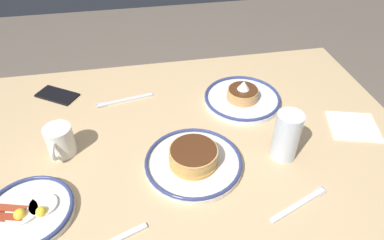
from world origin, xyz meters
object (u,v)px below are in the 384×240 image
at_px(plate_near_main, 242,97).
at_px(fork_near, 300,204).
at_px(plate_center_pancakes, 28,212).
at_px(coffee_mug, 60,140).
at_px(cell_phone, 57,95).
at_px(paper_napkin, 353,126).
at_px(plate_far_companion, 193,160).
at_px(drinking_glass, 286,138).
at_px(fork_far, 125,100).

bearing_deg(plate_near_main, fork_near, 91.90).
distance_m(plate_center_pancakes, coffee_mug, 0.22).
bearing_deg(plate_near_main, plate_center_pancakes, 28.68).
distance_m(cell_phone, paper_napkin, 1.01).
bearing_deg(plate_near_main, coffee_mug, 13.72).
bearing_deg(fork_near, coffee_mug, -26.74).
height_order(cell_phone, paper_napkin, cell_phone).
bearing_deg(cell_phone, coffee_mug, 132.97).
relative_size(coffee_mug, cell_phone, 0.77).
bearing_deg(plate_center_pancakes, coffee_mug, -106.01).
distance_m(plate_center_pancakes, cell_phone, 0.51).
height_order(plate_far_companion, coffee_mug, coffee_mug).
bearing_deg(paper_napkin, plate_far_companion, 7.70).
relative_size(coffee_mug, fork_near, 0.61).
xyz_separation_m(plate_far_companion, cell_phone, (0.42, -0.42, -0.02)).
height_order(plate_near_main, paper_napkin, plate_near_main).
height_order(coffee_mug, drinking_glass, drinking_glass).
distance_m(plate_near_main, plate_center_pancakes, 0.74).
xyz_separation_m(paper_napkin, fork_far, (0.72, -0.28, 0.00)).
xyz_separation_m(plate_center_pancakes, coffee_mug, (-0.06, -0.21, 0.03)).
height_order(plate_near_main, plate_far_companion, plate_near_main).
distance_m(coffee_mug, fork_near, 0.68).
relative_size(coffee_mug, drinking_glass, 0.74).
distance_m(plate_far_companion, fork_far, 0.39).
relative_size(plate_near_main, coffee_mug, 2.39).
xyz_separation_m(coffee_mug, fork_far, (-0.19, -0.22, -0.04)).
bearing_deg(plate_center_pancakes, fork_far, -119.60).
height_order(plate_center_pancakes, drinking_glass, drinking_glass).
distance_m(cell_phone, fork_near, 0.89).
bearing_deg(cell_phone, fork_far, -163.82).
xyz_separation_m(drinking_glass, cell_phone, (0.68, -0.43, -0.06)).
xyz_separation_m(coffee_mug, cell_phone, (0.05, -0.30, -0.04)).
distance_m(plate_center_pancakes, paper_napkin, 0.98).
bearing_deg(fork_far, cell_phone, -17.20).
xyz_separation_m(plate_far_companion, drinking_glass, (-0.26, 0.01, 0.05)).
distance_m(plate_near_main, coffee_mug, 0.61).
relative_size(paper_napkin, fork_far, 0.75).
height_order(plate_center_pancakes, plate_far_companion, plate_far_companion).
xyz_separation_m(cell_phone, fork_far, (-0.24, 0.07, -0.00)).
height_order(plate_center_pancakes, paper_napkin, plate_center_pancakes).
bearing_deg(fork_near, plate_center_pancakes, -7.93).
relative_size(plate_near_main, fork_far, 1.33).
height_order(plate_far_companion, fork_far, plate_far_companion).
relative_size(coffee_mug, paper_napkin, 0.74).
distance_m(paper_napkin, fork_far, 0.77).
distance_m(plate_far_companion, fork_near, 0.30).
bearing_deg(plate_center_pancakes, plate_near_main, -151.32).
bearing_deg(fork_far, plate_near_main, 168.96).
bearing_deg(coffee_mug, cell_phone, -80.41).
xyz_separation_m(drinking_glass, fork_near, (0.02, 0.18, -0.06)).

